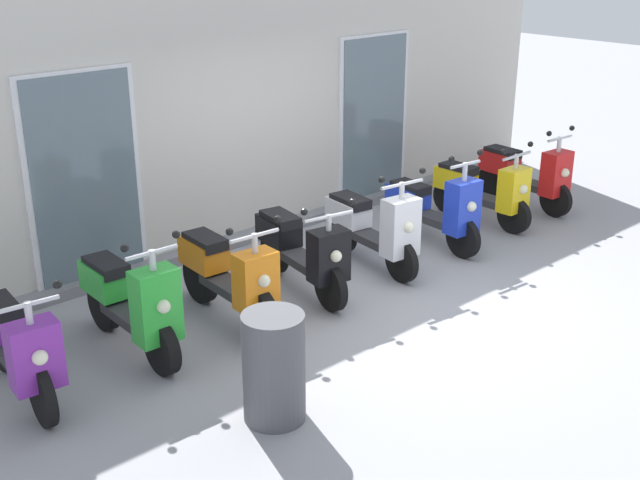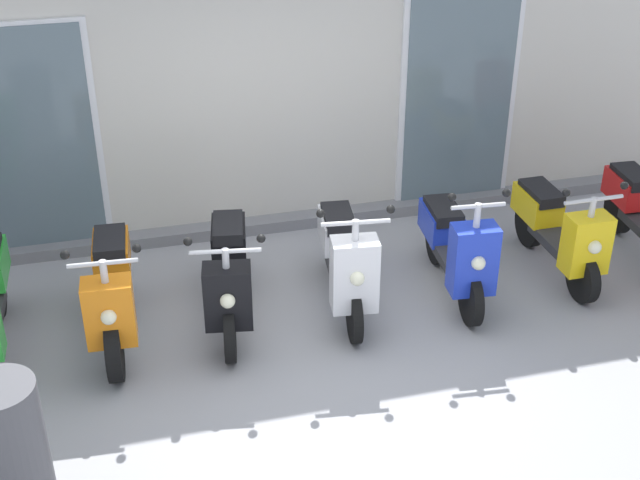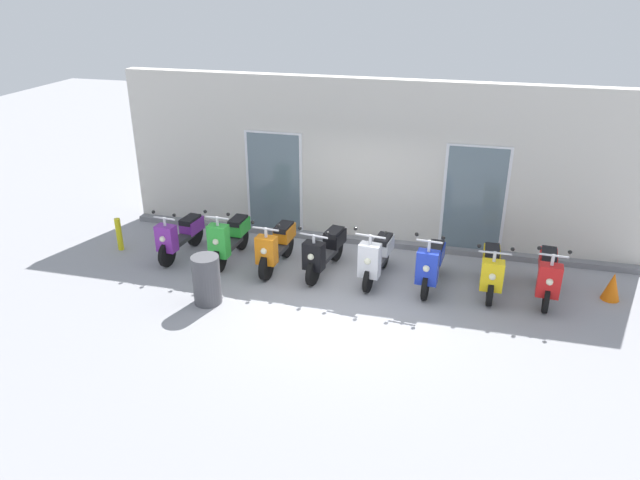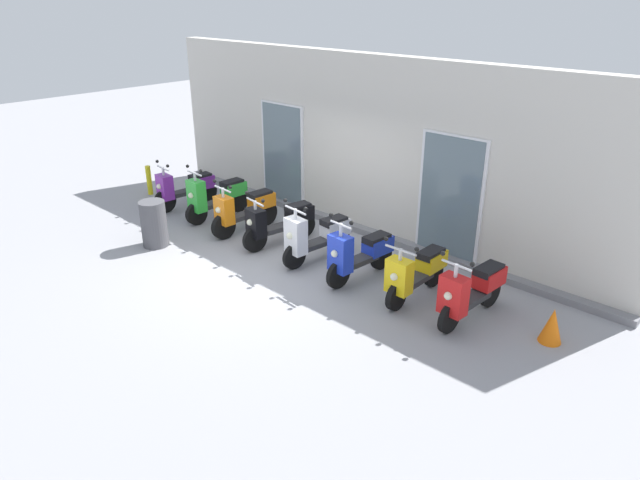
% 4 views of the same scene
% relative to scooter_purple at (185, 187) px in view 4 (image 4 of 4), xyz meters
% --- Properties ---
extents(ground_plane, '(40.00, 40.00, 0.00)m').
position_rel_scooter_purple_xyz_m(ground_plane, '(3.61, -0.73, -0.47)').
color(ground_plane, '#939399').
extents(storefront_facade, '(10.85, 0.50, 3.46)m').
position_rel_scooter_purple_xyz_m(storefront_facade, '(3.61, 1.78, 1.21)').
color(storefront_facade, beige).
rests_on(storefront_facade, ground_plane).
extents(scooter_purple, '(0.54, 1.57, 1.14)m').
position_rel_scooter_purple_xyz_m(scooter_purple, '(0.00, 0.00, 0.00)').
color(scooter_purple, black).
rests_on(scooter_purple, ground_plane).
extents(scooter_green, '(0.54, 1.57, 1.24)m').
position_rel_scooter_purple_xyz_m(scooter_green, '(1.06, 0.04, 0.02)').
color(scooter_green, black).
rests_on(scooter_green, ground_plane).
extents(scooter_orange, '(0.59, 1.58, 1.16)m').
position_rel_scooter_purple_xyz_m(scooter_orange, '(2.07, -0.03, 0.00)').
color(scooter_orange, black).
rests_on(scooter_orange, ground_plane).
extents(scooter_black, '(0.67, 1.62, 1.12)m').
position_rel_scooter_purple_xyz_m(scooter_black, '(3.04, 0.02, 0.00)').
color(scooter_black, black).
rests_on(scooter_black, ground_plane).
extents(scooter_white, '(0.62, 1.53, 1.23)m').
position_rel_scooter_purple_xyz_m(scooter_white, '(4.05, -0.04, 0.03)').
color(scooter_white, black).
rests_on(scooter_white, ground_plane).
extents(scooter_blue, '(0.52, 1.52, 1.25)m').
position_rel_scooter_purple_xyz_m(scooter_blue, '(5.07, -0.06, 0.01)').
color(scooter_blue, black).
rests_on(scooter_blue, ground_plane).
extents(scooter_yellow, '(0.62, 1.50, 1.13)m').
position_rel_scooter_purple_xyz_m(scooter_yellow, '(6.13, 0.04, -0.01)').
color(scooter_yellow, black).
rests_on(scooter_yellow, ground_plane).
extents(scooter_red, '(0.55, 1.55, 1.19)m').
position_rel_scooter_purple_xyz_m(scooter_red, '(7.10, 0.04, 0.02)').
color(scooter_red, black).
rests_on(scooter_red, ground_plane).
extents(curb_bollard, '(0.12, 0.12, 0.70)m').
position_rel_scooter_purple_xyz_m(curb_bollard, '(-1.38, -0.07, -0.12)').
color(curb_bollard, yellow).
rests_on(curb_bollard, ground_plane).
extents(trash_bin, '(0.49, 0.49, 0.89)m').
position_rel_scooter_purple_xyz_m(trash_bin, '(1.32, -1.64, -0.02)').
color(trash_bin, '#4C4C51').
rests_on(trash_bin, ground_plane).
extents(traffic_cone, '(0.32, 0.32, 0.52)m').
position_rel_scooter_purple_xyz_m(traffic_cone, '(8.23, 0.28, -0.21)').
color(traffic_cone, orange).
rests_on(traffic_cone, ground_plane).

